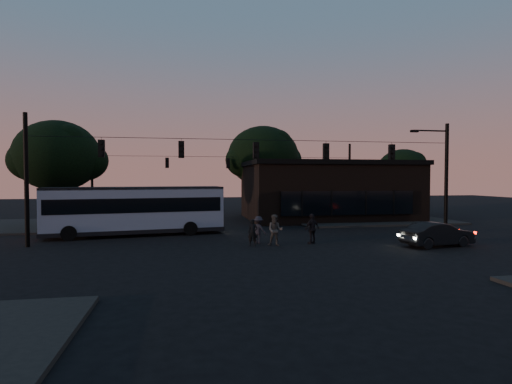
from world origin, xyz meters
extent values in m
plane|color=black|center=(0.00, 0.00, 0.00)|extent=(120.00, 120.00, 0.00)
cube|color=black|center=(12.00, 14.00, 0.07)|extent=(14.00, 10.00, 0.15)
cube|color=black|center=(-14.00, 14.00, 0.07)|extent=(14.00, 10.00, 0.15)
cube|color=black|center=(9.00, 16.00, 2.50)|extent=(15.00, 10.00, 5.00)
cube|color=black|center=(9.00, 16.00, 5.20)|extent=(15.40, 10.40, 0.40)
cube|color=black|center=(9.00, 10.88, 1.80)|extent=(11.50, 0.18, 2.00)
cylinder|color=black|center=(4.00, 22.00, 2.00)|extent=(0.44, 0.44, 4.00)
ellipsoid|color=black|center=(4.00, 22.00, 6.20)|extent=(7.60, 7.60, 6.46)
cylinder|color=black|center=(18.00, 18.00, 1.50)|extent=(0.44, 0.44, 3.00)
ellipsoid|color=black|center=(18.00, 18.00, 4.65)|extent=(5.20, 5.20, 4.42)
cylinder|color=black|center=(-14.00, 13.00, 1.80)|extent=(0.44, 0.44, 3.60)
ellipsoid|color=black|center=(-14.00, 13.00, 5.58)|extent=(6.40, 6.40, 5.44)
cylinder|color=black|center=(-13.00, 4.00, 3.75)|extent=(0.24, 0.24, 7.50)
cylinder|color=black|center=(13.00, 4.00, 3.75)|extent=(0.24, 0.24, 7.50)
cylinder|color=black|center=(0.00, 4.00, 6.20)|extent=(26.00, 0.03, 0.03)
cube|color=black|center=(-9.00, 4.00, 5.55)|extent=(0.34, 0.30, 1.00)
cube|color=black|center=(-4.50, 4.00, 5.55)|extent=(0.34, 0.30, 1.00)
cube|color=black|center=(0.00, 4.00, 5.55)|extent=(0.34, 0.30, 1.00)
cube|color=black|center=(4.50, 4.00, 5.55)|extent=(0.34, 0.30, 1.00)
cube|color=black|center=(9.00, 4.00, 5.55)|extent=(0.34, 0.30, 1.00)
cylinder|color=black|center=(-13.00, 20.00, 3.75)|extent=(0.24, 0.24, 7.50)
cylinder|color=black|center=(13.00, 20.00, 3.75)|extent=(0.24, 0.24, 7.50)
cylinder|color=black|center=(0.00, 20.00, 6.00)|extent=(26.00, 0.03, 0.03)
cube|color=black|center=(-6.00, 20.00, 5.35)|extent=(0.34, 0.30, 1.00)
cube|color=black|center=(0.00, 20.00, 5.35)|extent=(0.34, 0.30, 1.00)
cube|color=black|center=(6.00, 20.00, 5.35)|extent=(0.34, 0.30, 1.00)
cube|color=#818BA4|center=(-7.55, 7.73, 1.82)|extent=(11.73, 4.27, 2.71)
cube|color=black|center=(-7.55, 7.73, 2.09)|extent=(11.28, 4.24, 0.94)
cube|color=black|center=(-7.55, 7.73, 3.18)|extent=(11.73, 4.27, 0.16)
cube|color=black|center=(-7.55, 7.73, 0.36)|extent=(11.84, 4.34, 0.26)
cylinder|color=black|center=(-11.33, 5.85, 0.47)|extent=(0.97, 0.40, 0.94)
cylinder|color=black|center=(-11.71, 8.42, 0.47)|extent=(0.97, 0.40, 0.94)
cylinder|color=black|center=(-3.96, 6.94, 0.47)|extent=(0.97, 0.40, 0.94)
cylinder|color=black|center=(-4.34, 9.52, 0.47)|extent=(0.97, 0.40, 0.94)
imported|color=black|center=(9.71, 0.12, 0.69)|extent=(4.34, 2.10, 1.37)
imported|color=black|center=(-0.53, 2.08, 0.76)|extent=(0.60, 0.43, 1.53)
imported|color=#3F3D39|center=(0.74, 1.92, 0.89)|extent=(1.02, 0.90, 1.78)
imported|color=black|center=(3.04, 2.24, 0.89)|extent=(1.13, 0.83, 1.77)
imported|color=black|center=(-0.04, 2.97, 0.80)|extent=(1.18, 1.11, 1.60)
camera|label=1|loc=(-4.32, -20.11, 3.86)|focal=28.00mm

